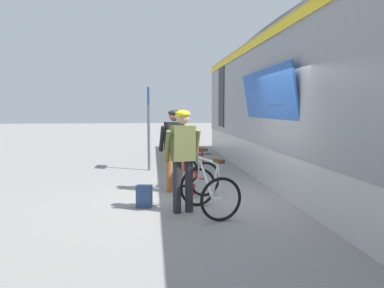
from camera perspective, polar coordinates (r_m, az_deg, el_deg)
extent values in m
plane|color=gray|center=(7.71, 4.37, -8.10)|extent=(80.00, 80.00, 0.00)
cube|color=gray|center=(9.57, 19.63, 7.77)|extent=(3.00, 16.19, 2.70)
cube|color=#B7B7B2|center=(9.65, 19.29, -2.96)|extent=(2.97, 16.19, 0.90)
cube|color=#2356B2|center=(8.75, 11.25, 5.29)|extent=(0.32, 3.61, 1.68)
cube|color=yellow|center=(9.16, 10.92, 15.48)|extent=(0.04, 15.87, 0.20)
cube|color=black|center=(8.18, 12.51, 8.43)|extent=(0.04, 1.10, 0.80)
cube|color=black|center=(14.54, 4.38, 7.11)|extent=(0.03, 1.10, 2.29)
ellipsoid|color=slate|center=(9.75, 19.90, 16.31)|extent=(2.85, 15.87, 0.36)
cylinder|color=#935B2D|center=(8.20, -3.37, -4.08)|extent=(0.14, 0.14, 0.90)
cylinder|color=#935B2D|center=(8.28, -1.93, -3.99)|extent=(0.14, 0.14, 0.90)
cube|color=black|center=(8.15, -2.67, 1.17)|extent=(0.43, 0.34, 0.60)
cylinder|color=black|center=(8.11, -4.49, 0.79)|extent=(0.16, 0.27, 0.56)
cylinder|color=black|center=(8.29, -1.08, 0.90)|extent=(0.16, 0.27, 0.56)
sphere|color=#9E7051|center=(8.13, -2.68, 4.20)|extent=(0.22, 0.22, 0.22)
ellipsoid|color=black|center=(8.13, -2.68, 4.62)|extent=(0.32, 0.34, 0.14)
cylinder|color=#232328|center=(6.59, -2.25, -6.41)|extent=(0.14, 0.14, 0.90)
cylinder|color=#232328|center=(6.65, -0.43, -6.28)|extent=(0.14, 0.14, 0.90)
cube|color=olive|center=(6.51, -1.35, 0.13)|extent=(0.43, 0.32, 0.60)
cylinder|color=olive|center=(6.47, -3.65, -0.35)|extent=(0.15, 0.27, 0.56)
cylinder|color=olive|center=(6.64, 0.67, -0.20)|extent=(0.15, 0.27, 0.56)
sphere|color=tan|center=(6.48, -1.36, 3.92)|extent=(0.22, 0.22, 0.22)
ellipsoid|color=yellow|center=(6.48, -1.36, 4.46)|extent=(0.31, 0.33, 0.14)
torus|color=black|center=(8.74, -1.20, -4.13)|extent=(0.68, 0.29, 0.71)
torus|color=black|center=(7.84, 1.92, -5.22)|extent=(0.68, 0.29, 0.71)
cylinder|color=red|center=(8.38, -0.19, -2.81)|extent=(0.26, 0.62, 0.63)
cylinder|color=red|center=(8.24, 0.17, -0.84)|extent=(0.33, 0.81, 0.04)
cylinder|color=red|center=(8.00, 1.13, -3.20)|extent=(0.13, 0.27, 0.62)
cylinder|color=red|center=(8.00, 1.32, -5.20)|extent=(0.15, 0.35, 0.08)
cylinder|color=red|center=(7.84, 1.72, -3.18)|extent=(0.07, 0.14, 0.56)
cylinder|color=red|center=(8.68, -1.13, -2.36)|extent=(0.06, 0.09, 0.55)
cylinder|color=black|center=(8.61, -1.07, -0.17)|extent=(0.46, 0.19, 0.02)
cube|color=#4C2D19|center=(7.83, 1.63, -0.79)|extent=(0.18, 0.26, 0.06)
torus|color=black|center=(7.06, 0.91, -6.40)|extent=(0.70, 0.22, 0.71)
torus|color=black|center=(6.14, 4.33, -8.20)|extent=(0.70, 0.22, 0.71)
cylinder|color=white|center=(6.68, 2.00, -4.89)|extent=(0.20, 0.64, 0.63)
cylinder|color=white|center=(6.53, 2.40, -2.46)|extent=(0.24, 0.83, 0.04)
cylinder|color=white|center=(6.30, 3.45, -5.53)|extent=(0.11, 0.28, 0.62)
cylinder|color=white|center=(6.30, 3.66, -8.08)|extent=(0.11, 0.36, 0.08)
cylinder|color=white|center=(6.13, 4.12, -5.58)|extent=(0.06, 0.14, 0.56)
cylinder|color=white|center=(6.98, 0.99, -4.23)|extent=(0.05, 0.09, 0.55)
cylinder|color=black|center=(6.91, 1.07, -1.52)|extent=(0.47, 0.14, 0.02)
cube|color=#4C2D19|center=(6.11, 4.02, -2.53)|extent=(0.16, 0.26, 0.06)
cube|color=navy|center=(7.06, -7.12, -7.72)|extent=(0.30, 0.21, 0.40)
cylinder|color=red|center=(8.01, 0.19, -6.71)|extent=(0.07, 0.07, 0.24)
cylinder|color=#595B60|center=(11.10, -6.45, 2.24)|extent=(0.08, 0.08, 2.40)
cube|color=#193F99|center=(11.09, -6.51, 7.15)|extent=(0.04, 0.70, 0.44)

